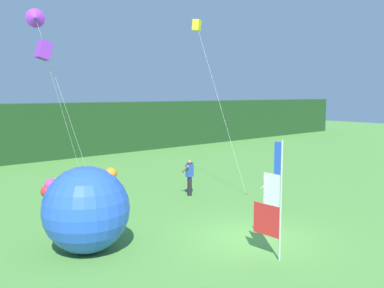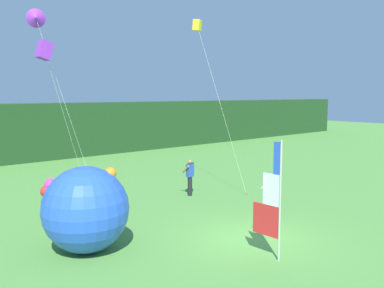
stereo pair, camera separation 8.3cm
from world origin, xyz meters
name	(u,v)px [view 2 (the right image)]	position (x,y,z in m)	size (l,w,h in m)	color
ground_plane	(251,238)	(0.00, 0.00, 0.00)	(120.00, 120.00, 0.00)	#518E3D
distant_treeline	(18,133)	(0.00, 22.04, 2.11)	(80.00, 2.40, 4.21)	#1E421E
banner_flag	(272,202)	(-0.91, -1.54, 1.73)	(0.06, 1.03, 3.61)	#B7B7BC
person_near_banner	(56,197)	(-3.96, 6.68, 0.87)	(0.55, 0.48, 1.63)	black
person_mid_field	(270,193)	(2.60, 1.23, 0.93)	(0.55, 0.48, 1.74)	black
person_far_left	(190,176)	(2.47, 5.97, 0.94)	(0.55, 0.48, 1.76)	black
inflatable_balloon	(86,209)	(-4.80, 2.63, 1.36)	(2.70, 2.70, 2.70)	blue
folding_chair	(78,209)	(-3.58, 5.63, 0.51)	(0.51, 0.51, 0.89)	#BCBCC1
kite_purple_delta_0	(36,18)	(-3.01, 10.34, 8.32)	(2.60, 1.56, 8.79)	brown
kite_purple_box_1	(44,51)	(-2.96, 9.67, 6.83)	(2.55, 0.88, 7.31)	brown
kite_yellow_box_2	(198,27)	(4.17, 7.29, 8.35)	(0.77, 3.35, 8.72)	brown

